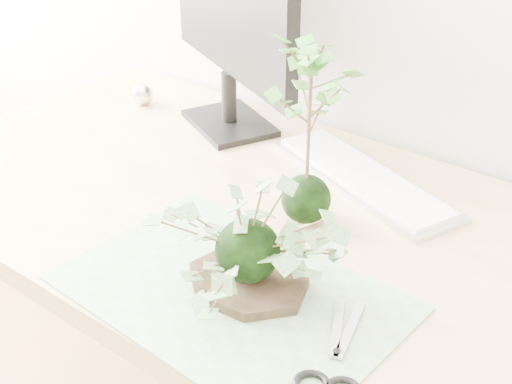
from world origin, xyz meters
TOP-DOWN VIEW (x-y plane):
  - desk at (0.07, 1.23)m, footprint 1.60×0.70m
  - cutting_mat at (0.04, 1.03)m, footprint 0.47×0.33m
  - stone_dish at (0.05, 1.06)m, footprint 0.20×0.20m
  - ivy_kokedama at (0.05, 1.06)m, footprint 0.27×0.27m
  - maple_kokedama at (0.01, 1.25)m, footprint 0.21×0.21m
  - keyboard at (0.02, 1.42)m, footprint 0.42×0.25m
  - monitor at (-0.32, 1.46)m, footprint 0.44×0.22m
  - foil_ball at (-0.54, 1.42)m, footprint 0.05×0.05m
  - scissors at (0.23, 0.98)m, footprint 0.10×0.19m

SIDE VIEW (x-z plane):
  - desk at x=0.07m, z-range 0.28..1.02m
  - cutting_mat at x=0.04m, z-range 0.74..0.74m
  - keyboard at x=0.02m, z-range 0.74..0.76m
  - scissors at x=0.23m, z-range 0.74..0.75m
  - stone_dish at x=0.05m, z-range 0.74..0.76m
  - foil_ball at x=-0.54m, z-range 0.74..0.79m
  - ivy_kokedama at x=0.05m, z-range 0.76..0.94m
  - maple_kokedama at x=0.01m, z-range 0.81..1.14m
  - monitor at x=-0.32m, z-range 0.77..1.19m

